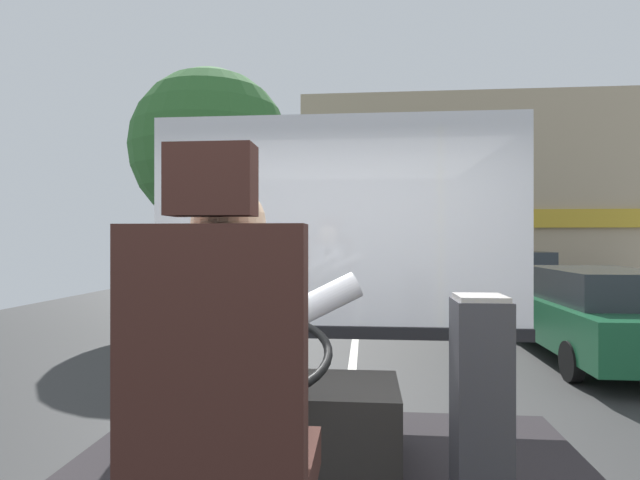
{
  "coord_description": "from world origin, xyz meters",
  "views": [
    {
      "loc": [
        0.19,
        -1.72,
        1.76
      ],
      "look_at": [
        -0.07,
        1.11,
        1.76
      ],
      "focal_mm": 28.46,
      "sensor_mm": 36.0,
      "label": 1
    }
  ],
  "objects_px": {
    "bus_driver": "(234,357)",
    "parked_car_charcoal": "(507,279)",
    "parked_car_green": "(593,312)",
    "steering_console": "(288,420)",
    "driver_seat": "(223,434)",
    "fare_box": "(480,406)",
    "parked_car_white": "(475,271)"
  },
  "relations": [
    {
      "from": "bus_driver",
      "to": "parked_car_charcoal",
      "type": "bearing_deg",
      "value": 71.5
    },
    {
      "from": "parked_car_green",
      "to": "steering_console",
      "type": "bearing_deg",
      "value": -125.1
    },
    {
      "from": "driver_seat",
      "to": "bus_driver",
      "type": "xyz_separation_m",
      "value": [
        -0.0,
        0.11,
        0.18
      ]
    },
    {
      "from": "driver_seat",
      "to": "parked_car_green",
      "type": "xyz_separation_m",
      "value": [
        3.74,
        6.47,
        -0.54
      ]
    },
    {
      "from": "driver_seat",
      "to": "parked_car_charcoal",
      "type": "xyz_separation_m",
      "value": [
        4.02,
        12.12,
        -0.47
      ]
    },
    {
      "from": "fare_box",
      "to": "parked_car_green",
      "type": "bearing_deg",
      "value": 63.22
    },
    {
      "from": "parked_car_charcoal",
      "to": "parked_car_white",
      "type": "distance_m",
      "value": 4.76
    },
    {
      "from": "steering_console",
      "to": "parked_car_white",
      "type": "distance_m",
      "value": 16.28
    },
    {
      "from": "driver_seat",
      "to": "parked_car_white",
      "type": "xyz_separation_m",
      "value": [
        4.22,
        16.87,
        -0.55
      ]
    },
    {
      "from": "steering_console",
      "to": "fare_box",
      "type": "relative_size",
      "value": 1.23
    },
    {
      "from": "steering_console",
      "to": "parked_car_green",
      "type": "height_order",
      "value": "steering_console"
    },
    {
      "from": "parked_car_green",
      "to": "parked_car_charcoal",
      "type": "distance_m",
      "value": 5.66
    },
    {
      "from": "parked_car_white",
      "to": "steering_console",
      "type": "bearing_deg",
      "value": -105.03
    },
    {
      "from": "fare_box",
      "to": "parked_car_charcoal",
      "type": "bearing_deg",
      "value": 74.43
    },
    {
      "from": "driver_seat",
      "to": "fare_box",
      "type": "relative_size",
      "value": 1.52
    },
    {
      "from": "driver_seat",
      "to": "bus_driver",
      "type": "relative_size",
      "value": 1.75
    },
    {
      "from": "steering_console",
      "to": "parked_car_white",
      "type": "height_order",
      "value": "steering_console"
    },
    {
      "from": "steering_console",
      "to": "fare_box",
      "type": "xyz_separation_m",
      "value": [
        0.85,
        -0.41,
        0.23
      ]
    },
    {
      "from": "parked_car_charcoal",
      "to": "parked_car_green",
      "type": "bearing_deg",
      "value": -92.85
    },
    {
      "from": "bus_driver",
      "to": "parked_car_green",
      "type": "distance_m",
      "value": 7.41
    },
    {
      "from": "bus_driver",
      "to": "steering_console",
      "type": "relative_size",
      "value": 0.7
    },
    {
      "from": "driver_seat",
      "to": "fare_box",
      "type": "height_order",
      "value": "driver_seat"
    },
    {
      "from": "steering_console",
      "to": "fare_box",
      "type": "distance_m",
      "value": 0.97
    },
    {
      "from": "steering_console",
      "to": "parked_car_white",
      "type": "xyz_separation_m",
      "value": [
        4.22,
        15.72,
        -0.18
      ]
    },
    {
      "from": "bus_driver",
      "to": "parked_car_white",
      "type": "xyz_separation_m",
      "value": [
        4.22,
        16.76,
        -0.74
      ]
    },
    {
      "from": "bus_driver",
      "to": "fare_box",
      "type": "height_order",
      "value": "bus_driver"
    },
    {
      "from": "parked_car_green",
      "to": "parked_car_charcoal",
      "type": "xyz_separation_m",
      "value": [
        0.28,
        5.65,
        0.07
      ]
    },
    {
      "from": "steering_console",
      "to": "parked_car_charcoal",
      "type": "relative_size",
      "value": 0.25
    },
    {
      "from": "steering_console",
      "to": "parked_car_charcoal",
      "type": "height_order",
      "value": "parked_car_charcoal"
    },
    {
      "from": "parked_car_white",
      "to": "bus_driver",
      "type": "bearing_deg",
      "value": -104.14
    },
    {
      "from": "bus_driver",
      "to": "fare_box",
      "type": "distance_m",
      "value": 1.11
    },
    {
      "from": "fare_box",
      "to": "parked_car_white",
      "type": "xyz_separation_m",
      "value": [
        3.37,
        16.13,
        -0.41
      ]
    }
  ]
}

